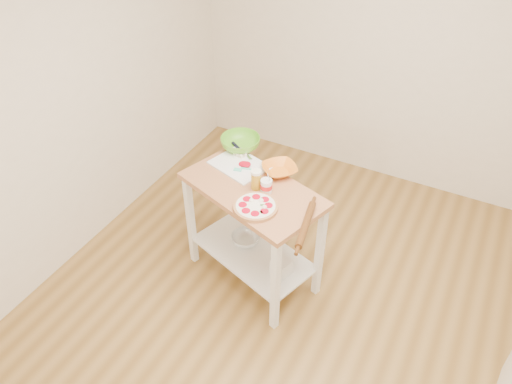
{
  "coord_description": "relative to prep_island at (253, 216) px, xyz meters",
  "views": [
    {
      "loc": [
        0.74,
        -2.01,
        3.06
      ],
      "look_at": [
        -0.53,
        0.41,
        0.87
      ],
      "focal_mm": 35.0,
      "sensor_mm": 36.0,
      "label": 1
    }
  ],
  "objects": [
    {
      "name": "yogurt_tub",
      "position": [
        0.1,
        0.01,
        0.31
      ],
      "size": [
        0.08,
        0.08,
        0.18
      ],
      "color": "white",
      "rests_on": "prep_island"
    },
    {
      "name": "pizza",
      "position": [
        0.12,
        -0.18,
        0.28
      ],
      "size": [
        0.3,
        0.3,
        0.05
      ],
      "rotation": [
        0.0,
        0.0,
        -0.61
      ],
      "color": "tan",
      "rests_on": "prep_island"
    },
    {
      "name": "green_bowl",
      "position": [
        -0.32,
        0.4,
        0.31
      ],
      "size": [
        0.38,
        0.38,
        0.1
      ],
      "primitive_type": "imported",
      "rotation": [
        0.0,
        0.0,
        -0.31
      ],
      "color": "#5EAE26",
      "rests_on": "prep_island"
    },
    {
      "name": "shelf_bin",
      "position": [
        0.29,
        -0.09,
        -0.32
      ],
      "size": [
        0.16,
        0.16,
        0.13
      ],
      "primitive_type": "cube",
      "rotation": [
        0.0,
        0.0,
        -0.32
      ],
      "color": "white",
      "rests_on": "prep_island"
    },
    {
      "name": "prep_island",
      "position": [
        0.0,
        0.0,
        0.0
      ],
      "size": [
        1.14,
        0.85,
        0.9
      ],
      "rotation": [
        0.0,
        0.0,
        -0.32
      ],
      "color": "#B07448",
      "rests_on": "ground"
    },
    {
      "name": "spatula",
      "position": [
        -0.15,
        0.14,
        0.28
      ],
      "size": [
        0.15,
        0.08,
        0.01
      ],
      "rotation": [
        0.0,
        0.0,
        0.24
      ],
      "color": "#50D8B6",
      "rests_on": "cutting_board"
    },
    {
      "name": "cutting_board",
      "position": [
        -0.21,
        0.19,
        0.27
      ],
      "size": [
        0.47,
        0.4,
        0.04
      ],
      "rotation": [
        0.0,
        0.0,
        -0.3
      ],
      "color": "white",
      "rests_on": "prep_island"
    },
    {
      "name": "orange_bowl",
      "position": [
        0.09,
        0.25,
        0.29
      ],
      "size": [
        0.34,
        0.34,
        0.06
      ],
      "primitive_type": "imported",
      "rotation": [
        0.0,
        0.0,
        -0.73
      ],
      "color": "orange",
      "rests_on": "prep_island"
    },
    {
      "name": "beer_pint",
      "position": [
        0.02,
        0.01,
        0.34
      ],
      "size": [
        0.07,
        0.07,
        0.15
      ],
      "color": "#B88D1C",
      "rests_on": "prep_island"
    },
    {
      "name": "knife",
      "position": [
        -0.31,
        0.36,
        0.28
      ],
      "size": [
        0.25,
        0.15,
        0.01
      ],
      "rotation": [
        0.0,
        0.0,
        -0.56
      ],
      "color": "silver",
      "rests_on": "cutting_board"
    },
    {
      "name": "rolling_pin",
      "position": [
        0.49,
        -0.2,
        0.28
      ],
      "size": [
        0.13,
        0.42,
        0.05
      ],
      "primitive_type": "cylinder",
      "rotation": [
        1.57,
        0.0,
        0.19
      ],
      "color": "#5B3415",
      "rests_on": "prep_island"
    },
    {
      "name": "shelf_glass_bowl",
      "position": [
        -0.1,
        0.07,
        -0.34
      ],
      "size": [
        0.31,
        0.31,
        0.07
      ],
      "primitive_type": "imported",
      "rotation": [
        0.0,
        0.0,
        -0.55
      ],
      "color": "silver",
      "rests_on": "prep_island"
    },
    {
      "name": "room_shell",
      "position": [
        0.55,
        -0.41,
        0.71
      ],
      "size": [
        4.04,
        4.54,
        2.74
      ],
      "color": "olive",
      "rests_on": "ground"
    }
  ]
}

